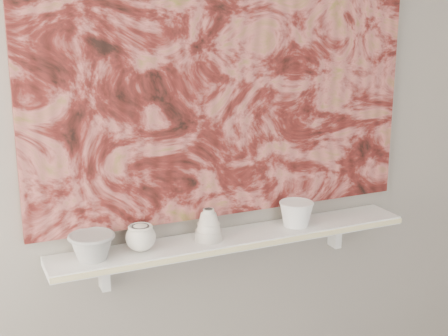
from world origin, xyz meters
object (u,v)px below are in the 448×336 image
cup_cream (141,238)px  bell_vessel (209,224)px  bowl_grey (92,246)px  painting (227,69)px  bowl_white (296,213)px  shelf (236,239)px

cup_cream → bell_vessel: (0.26, 0.00, 0.01)m
bowl_grey → painting: bearing=8.5°
bell_vessel → bowl_white: bearing=0.0°
shelf → bowl_grey: 0.54m
shelf → bowl_grey: (-0.54, 0.00, 0.06)m
shelf → cup_cream: size_ratio=13.19×
bell_vessel → bowl_grey: bearing=180.0°
painting → bell_vessel: size_ratio=12.68×
shelf → bowl_white: bearing=0.0°
bowl_white → shelf: bearing=180.0°
cup_cream → bowl_grey: bearing=180.0°
painting → cup_cream: (-0.37, -0.08, -0.56)m
bowl_grey → bell_vessel: 0.43m
bowl_grey → bowl_white: bearing=0.0°
bowl_grey → bowl_white: size_ratio=1.18×
bowl_white → painting: bearing=162.7°
shelf → bowl_white: size_ratio=10.40×
painting → bell_vessel: painting is taller
painting → bowl_white: size_ratio=11.14×
bowl_white → bowl_grey: bearing=180.0°
painting → bowl_grey: 0.79m
cup_cream → bowl_white: (0.63, 0.00, 0.00)m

